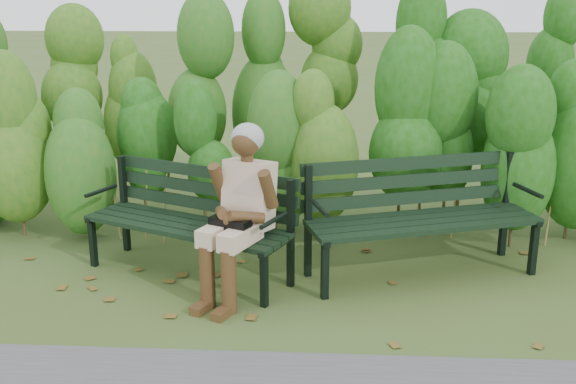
{
  "coord_description": "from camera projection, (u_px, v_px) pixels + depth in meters",
  "views": [
    {
      "loc": [
        0.3,
        -4.94,
        2.31
      ],
      "look_at": [
        0.0,
        0.35,
        0.75
      ],
      "focal_mm": 42.0,
      "sensor_mm": 36.0,
      "label": 1
    }
  ],
  "objects": [
    {
      "name": "ground",
      "position": [
        286.0,
        294.0,
        5.4
      ],
      "size": [
        80.0,
        80.0,
        0.0
      ],
      "primitive_type": "plane",
      "color": "#43541E"
    },
    {
      "name": "hedge_band",
      "position": [
        296.0,
        102.0,
        6.83
      ],
      "size": [
        11.04,
        1.67,
        2.42
      ],
      "color": "#47381E",
      "rests_on": "ground"
    },
    {
      "name": "leaf_litter",
      "position": [
        320.0,
        302.0,
        5.25
      ],
      "size": [
        5.67,
        2.04,
        0.01
      ],
      "color": "brown",
      "rests_on": "ground"
    },
    {
      "name": "bench_left",
      "position": [
        193.0,
        213.0,
        5.68
      ],
      "size": [
        1.89,
        1.29,
        0.91
      ],
      "color": "black",
      "rests_on": "ground"
    },
    {
      "name": "bench_right",
      "position": [
        418.0,
        208.0,
        5.7
      ],
      "size": [
        2.05,
        1.21,
        0.97
      ],
      "color": "black",
      "rests_on": "ground"
    },
    {
      "name": "seated_woman",
      "position": [
        240.0,
        202.0,
        5.2
      ],
      "size": [
        0.66,
        0.86,
        1.36
      ],
      "color": "beige",
      "rests_on": "ground"
    }
  ]
}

